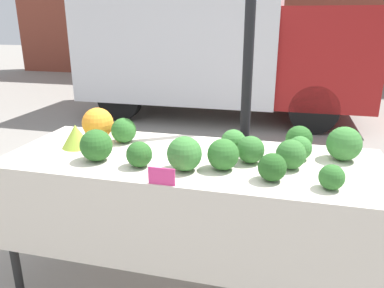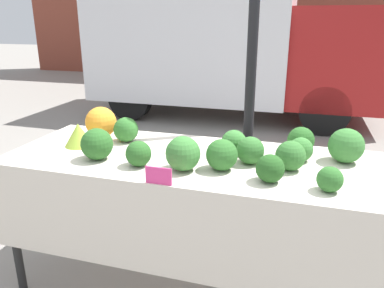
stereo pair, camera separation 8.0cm
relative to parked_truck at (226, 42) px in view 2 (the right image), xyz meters
The scene contains 20 objects.
ground_plane 4.85m from the parked_truck, 80.56° to the right, with size 40.00×40.00×0.00m, color gray.
tent_pole 4.12m from the parked_truck, 76.01° to the right, with size 0.07×0.07×2.48m.
parked_truck is the anchor object (origin of this frame).
market_table 4.78m from the parked_truck, 80.70° to the right, with size 2.13×0.81×0.88m.
orange_cauliflower 4.43m from the parked_truck, 88.94° to the right, with size 0.20×0.20×0.20m.
romanesco_head 4.63m from the parked_truck, 89.51° to the right, with size 0.18×0.18×0.14m.
broccoli_head_0 4.48m from the parked_truck, 86.38° to the right, with size 0.16×0.16×0.16m.
broccoli_head_1 4.76m from the parked_truck, 76.66° to the right, with size 0.15×0.15×0.15m.
broccoli_head_2 4.84m from the parked_truck, 74.30° to the right, with size 0.16×0.16×0.16m.
broccoli_head_3 4.74m from the parked_truck, 70.33° to the right, with size 0.19×0.19×0.19m.
broccoli_head_4 4.88m from the parked_truck, 80.83° to the right, with size 0.18×0.18×0.18m.
broccoli_head_5 4.82m from the parked_truck, 86.77° to the right, with size 0.18×0.18×0.18m.
broccoli_head_6 4.86m from the parked_truck, 83.70° to the right, with size 0.14×0.14×0.14m.
broccoli_head_7 4.86m from the parked_truck, 78.49° to the right, with size 0.17×0.17×0.17m.
broccoli_head_8 4.58m from the parked_truck, 72.77° to the right, with size 0.16×0.16×0.16m.
broccoli_head_9 5.00m from the parked_truck, 75.82° to the right, with size 0.14×0.14×0.14m.
broccoli_head_10 4.62m from the parked_truck, 77.66° to the right, with size 0.15×0.15×0.15m.
broccoli_head_11 5.10m from the parked_truck, 72.96° to the right, with size 0.12×0.12×0.12m.
broccoli_head_12 4.71m from the parked_truck, 73.22° to the right, with size 0.13×0.13×0.13m.
price_sign 5.08m from the parked_truck, 81.83° to the right, with size 0.13×0.01×0.09m.
Camera 2 is at (0.57, -1.91, 1.63)m, focal length 35.00 mm.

